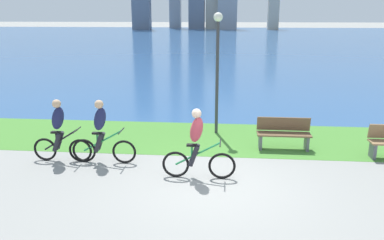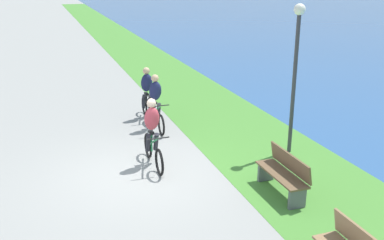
{
  "view_description": "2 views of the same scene",
  "coord_description": "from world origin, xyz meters",
  "views": [
    {
      "loc": [
        0.21,
        -7.97,
        3.77
      ],
      "look_at": [
        -0.63,
        1.34,
        1.16
      ],
      "focal_mm": 36.05,
      "sensor_mm": 36.0,
      "label": 1
    },
    {
      "loc": [
        9.16,
        -1.92,
        4.47
      ],
      "look_at": [
        -0.17,
        1.32,
        1.14
      ],
      "focal_mm": 41.12,
      "sensor_mm": 36.0,
      "label": 2
    }
  ],
  "objects": [
    {
      "name": "bench_near_path",
      "position": [
        1.87,
        2.65,
        0.45
      ],
      "size": [
        1.5,
        0.47,
        0.9
      ],
      "color": "brown",
      "rests_on": "ground"
    },
    {
      "name": "lamppost_tall",
      "position": [
        -0.08,
        3.98,
        2.48
      ],
      "size": [
        0.28,
        0.28,
        3.78
      ],
      "color": "#38383D",
      "rests_on": "ground"
    },
    {
      "name": "cyclist_trailing",
      "position": [
        -2.93,
        1.15,
        0.83
      ],
      "size": [
        1.69,
        0.52,
        1.67
      ],
      "color": "black",
      "rests_on": "ground"
    },
    {
      "name": "ground_plane",
      "position": [
        0.0,
        0.0,
        0.0
      ],
      "size": [
        300.0,
        300.0,
        0.0
      ],
      "primitive_type": "plane",
      "color": "gray"
    },
    {
      "name": "grass_strip_bayside",
      "position": [
        0.0,
        3.43,
        0.0
      ],
      "size": [
        120.0,
        3.24,
        0.01
      ],
      "primitive_type": "cube",
      "color": "#478433",
      "rests_on": "ground"
    },
    {
      "name": "cyclist_lead",
      "position": [
        -0.42,
        0.41,
        0.84
      ],
      "size": [
        1.73,
        0.52,
        1.68
      ],
      "color": "black",
      "rests_on": "ground"
    },
    {
      "name": "cyclist_distant_rear",
      "position": [
        -4.04,
        1.15,
        0.83
      ],
      "size": [
        1.57,
        0.52,
        1.66
      ],
      "color": "black",
      "rests_on": "ground"
    }
  ]
}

